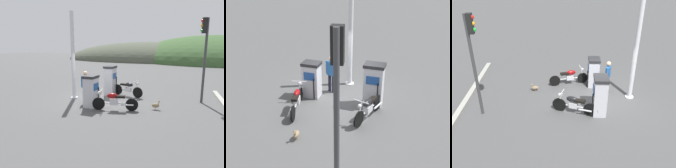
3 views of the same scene
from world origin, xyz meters
TOP-DOWN VIEW (x-y plane):
  - ground_plane at (0.00, 0.00)m, footprint 120.00×120.00m
  - fuel_pump_near at (0.13, -1.26)m, footprint 0.63×0.72m
  - fuel_pump_far at (0.13, 1.26)m, footprint 0.64×0.79m
  - motorcycle_near_pump at (1.34, -1.40)m, footprint 2.01×0.70m
  - motorcycle_far_pump at (1.20, 1.28)m, footprint 1.89×0.82m
  - attendant_person at (-0.48, -0.63)m, footprint 0.31×0.57m
  - wandering_duck at (3.06, -0.64)m, footprint 0.42×0.21m
  - roadside_traffic_light at (4.99, 1.30)m, footprint 0.39×0.27m
  - canopy_support_pole at (-1.49, -0.09)m, footprint 0.40×0.40m
  - distant_hill_main at (8.31, 32.50)m, footprint 29.63×25.86m
  - distant_hill_secondary at (-3.24, 30.23)m, footprint 33.74×16.05m

SIDE VIEW (x-z plane):
  - ground_plane at x=0.00m, z-range 0.00..0.00m
  - distant_hill_main at x=8.31m, z-range -4.76..4.76m
  - distant_hill_secondary at x=-3.24m, z-range -3.57..3.57m
  - wandering_duck at x=3.06m, z-range -0.01..0.41m
  - motorcycle_near_pump at x=1.34m, z-range -0.01..0.91m
  - motorcycle_far_pump at x=1.20m, z-range 0.00..0.94m
  - fuel_pump_near at x=0.13m, z-range 0.01..1.50m
  - fuel_pump_far at x=0.13m, z-range 0.01..1.71m
  - attendant_person at x=-0.48m, z-range 0.11..1.70m
  - canopy_support_pole at x=-1.49m, z-range -0.08..4.53m
  - roadside_traffic_light at x=4.99m, z-range 0.73..4.88m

